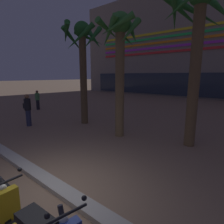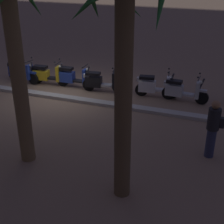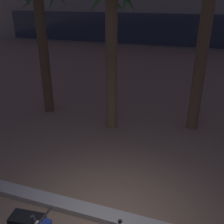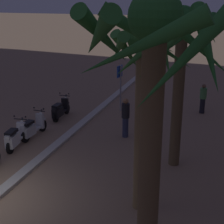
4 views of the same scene
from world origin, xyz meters
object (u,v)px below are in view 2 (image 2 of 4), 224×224
(scooter_blue_tail_end, at_px, (20,72))
(pedestrian_strolling_near_curb, at_px, (213,128))
(scooter_black_far_back, at_px, (100,81))
(scooter_blue_gap_after_mid, at_px, (72,77))
(palm_tree_far_corner, at_px, (125,22))
(scooter_white_lead_nearest, at_px, (154,86))
(scooter_yellow_last_in_row, at_px, (47,75))
(scooter_silver_mid_front, at_px, (181,90))
(palm_tree_mid_walkway, at_px, (11,20))

(scooter_blue_tail_end, distance_m, pedestrian_strolling_near_curb, 9.27)
(scooter_black_far_back, height_order, scooter_blue_gap_after_mid, scooter_black_far_back)
(pedestrian_strolling_near_curb, bearing_deg, palm_tree_far_corner, 52.47)
(scooter_white_lead_nearest, bearing_deg, scooter_yellow_last_in_row, 2.36)
(scooter_white_lead_nearest, relative_size, scooter_blue_tail_end, 1.01)
(scooter_black_far_back, height_order, pedestrian_strolling_near_curb, pedestrian_strolling_near_curb)
(scooter_silver_mid_front, xyz_separation_m, scooter_blue_gap_after_mid, (4.67, 0.05, 0.01))
(scooter_blue_tail_end, xyz_separation_m, palm_tree_far_corner, (-6.74, 5.87, 3.58))
(scooter_silver_mid_front, relative_size, pedestrian_strolling_near_curb, 1.06)
(scooter_blue_gap_after_mid, height_order, palm_tree_mid_walkway, palm_tree_mid_walkway)
(scooter_silver_mid_front, relative_size, scooter_blue_tail_end, 1.06)
(scooter_white_lead_nearest, height_order, palm_tree_far_corner, palm_tree_far_corner)
(scooter_blue_gap_after_mid, distance_m, pedestrian_strolling_near_curb, 7.08)
(scooter_black_far_back, relative_size, palm_tree_mid_walkway, 0.35)
(scooter_black_far_back, bearing_deg, palm_tree_mid_walkway, 89.63)
(scooter_black_far_back, bearing_deg, scooter_silver_mid_front, -177.59)
(scooter_blue_gap_after_mid, xyz_separation_m, scooter_blue_tail_end, (2.51, 0.15, -0.00))
(scooter_white_lead_nearest, distance_m, pedestrian_strolling_near_curb, 4.55)
(scooter_blue_tail_end, bearing_deg, pedestrian_strolling_near_curb, 157.86)
(scooter_blue_tail_end, distance_m, palm_tree_far_corner, 9.63)
(scooter_black_far_back, distance_m, scooter_yellow_last_in_row, 2.54)
(palm_tree_mid_walkway, bearing_deg, pedestrian_strolling_near_curb, -158.97)
(scooter_yellow_last_in_row, bearing_deg, scooter_blue_tail_end, 3.65)
(scooter_white_lead_nearest, relative_size, pedestrian_strolling_near_curb, 1.01)
(pedestrian_strolling_near_curb, bearing_deg, scooter_silver_mid_front, -69.35)
(scooter_white_lead_nearest, xyz_separation_m, palm_tree_mid_walkway, (2.25, 5.60, 3.35))
(scooter_silver_mid_front, bearing_deg, palm_tree_mid_walkway, 58.57)
(palm_tree_far_corner, bearing_deg, scooter_yellow_last_in_row, -47.55)
(scooter_white_lead_nearest, distance_m, palm_tree_mid_walkway, 6.91)
(scooter_blue_tail_end, xyz_separation_m, palm_tree_mid_walkway, (-3.80, 5.32, 3.36))
(pedestrian_strolling_near_curb, bearing_deg, scooter_blue_tail_end, -22.14)
(scooter_black_far_back, xyz_separation_m, palm_tree_far_corner, (-2.91, 5.93, 3.59))
(palm_tree_far_corner, bearing_deg, scooter_silver_mid_front, -94.11)
(scooter_white_lead_nearest, height_order, pedestrian_strolling_near_curb, pedestrian_strolling_near_curb)
(scooter_black_far_back, distance_m, palm_tree_far_corner, 7.52)
(scooter_yellow_last_in_row, relative_size, palm_tree_mid_walkway, 0.34)
(scooter_blue_gap_after_mid, height_order, scooter_yellow_last_in_row, scooter_yellow_last_in_row)
(scooter_silver_mid_front, xyz_separation_m, scooter_black_far_back, (3.34, 0.14, 0.00))
(scooter_silver_mid_front, bearing_deg, pedestrian_strolling_near_curb, 110.65)
(scooter_blue_gap_after_mid, relative_size, palm_tree_far_corner, 0.33)
(scooter_black_far_back, relative_size, scooter_yellow_last_in_row, 1.03)
(scooter_blue_tail_end, bearing_deg, scooter_black_far_back, -179.01)
(scooter_white_lead_nearest, relative_size, palm_tree_far_corner, 0.32)
(scooter_blue_gap_after_mid, bearing_deg, scooter_white_lead_nearest, -177.98)
(palm_tree_far_corner, bearing_deg, palm_tree_mid_walkway, -10.53)
(scooter_silver_mid_front, xyz_separation_m, scooter_white_lead_nearest, (1.13, -0.07, 0.01))
(scooter_white_lead_nearest, bearing_deg, scooter_blue_gap_after_mid, 2.02)
(scooter_blue_gap_after_mid, xyz_separation_m, scooter_yellow_last_in_row, (1.22, 0.07, -0.01))
(scooter_blue_gap_after_mid, relative_size, scooter_yellow_last_in_row, 1.02)
(palm_tree_far_corner, xyz_separation_m, pedestrian_strolling_near_curb, (-1.83, -2.38, -3.12))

